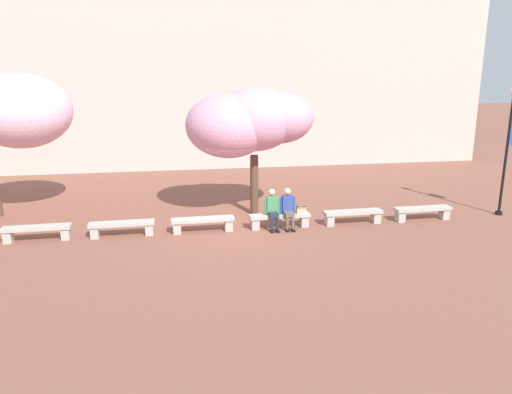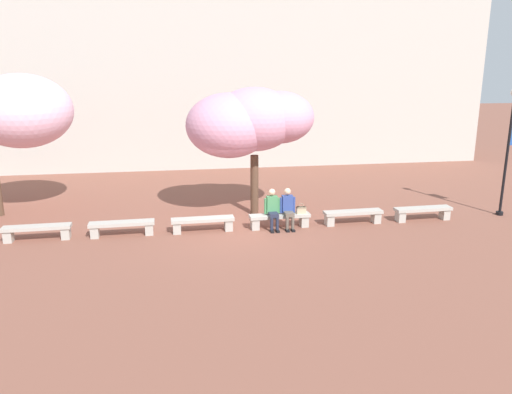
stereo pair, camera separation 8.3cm
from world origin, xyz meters
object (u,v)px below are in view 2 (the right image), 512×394
stone_bench_near_west (122,226)px  stone_bench_far_east (423,212)px  stone_bench_near_east (280,219)px  cherry_tree_main (249,122)px  person_seated_left (272,208)px  person_seated_right (288,207)px  stone_bench_west_end (37,230)px  stone_bench_east_end (353,215)px  lamp_post_with_banner (509,141)px  stone_bench_center (203,222)px  handbag (301,209)px

stone_bench_near_west → stone_bench_far_east: bearing=0.0°
stone_bench_near_east → cherry_tree_main: 3.43m
person_seated_left → person_seated_right: size_ratio=1.00×
stone_bench_west_end → stone_bench_east_end: (9.83, 0.00, 0.00)m
stone_bench_east_end → lamp_post_with_banner: bearing=1.6°
stone_bench_center → handbag: bearing=-0.2°
handbag → lamp_post_with_banner: bearing=1.3°
stone_bench_near_east → cherry_tree_main: bearing=113.8°
person_seated_left → cherry_tree_main: cherry_tree_main is taller
stone_bench_near_west → stone_bench_center: bearing=0.0°
stone_bench_near_west → handbag: bearing=-0.1°
stone_bench_near_east → handbag: bearing=-1.0°
stone_bench_near_west → stone_bench_near_east: bearing=0.0°
stone_bench_near_east → stone_bench_near_west: bearing=180.0°
stone_bench_near_west → lamp_post_with_banner: size_ratio=0.45×
stone_bench_far_east → lamp_post_with_banner: size_ratio=0.45×
stone_bench_center → handbag: size_ratio=5.79×
stone_bench_near_east → handbag: handbag is taller
stone_bench_near_east → handbag: size_ratio=5.79×
stone_bench_west_end → stone_bench_center: size_ratio=1.00×
stone_bench_center → stone_bench_far_east: size_ratio=1.00×
stone_bench_east_end → stone_bench_far_east: bearing=0.0°
stone_bench_west_end → stone_bench_near_east: 7.37m
stone_bench_far_east → person_seated_left: (-5.16, -0.05, 0.39)m
person_seated_left → stone_bench_center: bearing=178.6°
person_seated_right → stone_bench_near_east: bearing=168.0°
person_seated_right → handbag: size_ratio=3.81×
person_seated_right → stone_bench_west_end: bearing=179.6°
stone_bench_east_end → stone_bench_center: bearing=180.0°
stone_bench_east_end → stone_bench_far_east: size_ratio=1.00×
stone_bench_far_east → person_seated_left: size_ratio=1.52×
stone_bench_far_east → stone_bench_center: bearing=180.0°
stone_bench_east_end → cherry_tree_main: size_ratio=0.45×
stone_bench_far_east → handbag: 4.22m
cherry_tree_main → stone_bench_near_east: bearing=-66.2°
stone_bench_west_end → stone_bench_far_east: (12.29, 0.00, 0.00)m
person_seated_left → lamp_post_with_banner: lamp_post_with_banner is taller
stone_bench_east_end → person_seated_right: 2.24m
handbag → cherry_tree_main: bearing=130.8°
handbag → cherry_tree_main: cherry_tree_main is taller
stone_bench_west_end → cherry_tree_main: size_ratio=0.45×
stone_bench_center → person_seated_right: bearing=-1.1°
stone_bench_near_east → cherry_tree_main: size_ratio=0.45×
stone_bench_far_east → person_seated_right: 4.68m
stone_bench_near_west → stone_bench_east_end: 7.37m
stone_bench_far_east → cherry_tree_main: size_ratio=0.45×
stone_bench_center → person_seated_right: 2.74m
person_seated_left → person_seated_right: same height
stone_bench_far_east → stone_bench_east_end: bearing=180.0°
stone_bench_far_east → lamp_post_with_banner: (2.98, 0.15, 2.29)m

